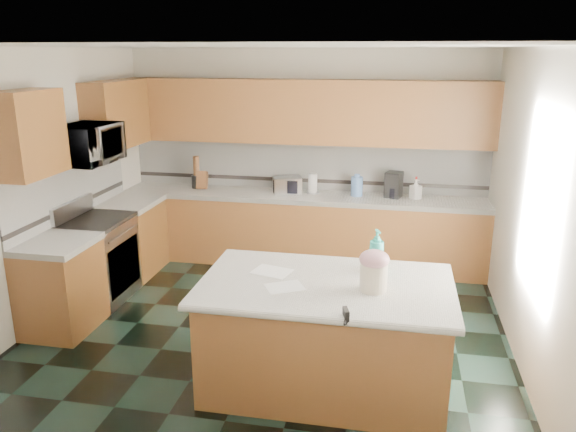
% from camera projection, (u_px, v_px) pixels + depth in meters
% --- Properties ---
extents(floor, '(4.60, 4.60, 0.00)m').
position_uv_depth(floor, '(266.00, 335.00, 5.47)').
color(floor, black).
rests_on(floor, ground).
extents(ceiling, '(4.60, 4.60, 0.00)m').
position_uv_depth(ceiling, '(263.00, 46.00, 4.70)').
color(ceiling, white).
rests_on(ceiling, ground).
extents(wall_back, '(4.60, 0.04, 2.70)m').
position_uv_depth(wall_back, '(306.00, 156.00, 7.27)').
color(wall_back, silver).
rests_on(wall_back, ground).
extents(wall_front, '(4.60, 0.04, 2.70)m').
position_uv_depth(wall_front, '(161.00, 315.00, 2.90)').
color(wall_front, silver).
rests_on(wall_front, ground).
extents(wall_left, '(0.04, 4.60, 2.70)m').
position_uv_depth(wall_left, '(35.00, 190.00, 5.51)').
color(wall_left, silver).
rests_on(wall_left, ground).
extents(wall_right, '(0.04, 4.60, 2.70)m').
position_uv_depth(wall_right, '(536.00, 215.00, 4.66)').
color(wall_right, silver).
rests_on(wall_right, ground).
extents(back_base_cab, '(4.60, 0.60, 0.86)m').
position_uv_depth(back_base_cab, '(301.00, 231.00, 7.23)').
color(back_base_cab, '#43270F').
rests_on(back_base_cab, ground).
extents(back_countertop, '(4.60, 0.64, 0.06)m').
position_uv_depth(back_countertop, '(301.00, 197.00, 7.10)').
color(back_countertop, white).
rests_on(back_countertop, back_base_cab).
extents(back_upper_cab, '(4.60, 0.33, 0.78)m').
position_uv_depth(back_upper_cab, '(304.00, 112.00, 6.93)').
color(back_upper_cab, '#43270F').
rests_on(back_upper_cab, wall_back).
extents(back_backsplash, '(4.60, 0.02, 0.63)m').
position_uv_depth(back_backsplash, '(305.00, 165.00, 7.27)').
color(back_backsplash, silver).
rests_on(back_backsplash, back_countertop).
extents(back_accent_band, '(4.60, 0.01, 0.05)m').
position_uv_depth(back_accent_band, '(305.00, 180.00, 7.32)').
color(back_accent_band, black).
rests_on(back_accent_band, back_countertop).
extents(left_base_cab_rear, '(0.60, 0.82, 0.86)m').
position_uv_depth(left_base_cab_rear, '(132.00, 239.00, 6.93)').
color(left_base_cab_rear, '#43270F').
rests_on(left_base_cab_rear, ground).
extents(left_counter_rear, '(0.64, 0.82, 0.06)m').
position_uv_depth(left_counter_rear, '(129.00, 203.00, 6.80)').
color(left_counter_rear, white).
rests_on(left_counter_rear, left_base_cab_rear).
extents(left_base_cab_front, '(0.60, 0.72, 0.86)m').
position_uv_depth(left_base_cab_front, '(61.00, 288.00, 5.49)').
color(left_base_cab_front, '#43270F').
rests_on(left_base_cab_front, ground).
extents(left_counter_front, '(0.64, 0.72, 0.06)m').
position_uv_depth(left_counter_front, '(56.00, 244.00, 5.36)').
color(left_counter_front, white).
rests_on(left_counter_front, left_base_cab_front).
extents(left_backsplash, '(0.02, 2.30, 0.63)m').
position_uv_depth(left_backsplash, '(70.00, 188.00, 6.06)').
color(left_backsplash, silver).
rests_on(left_backsplash, wall_left).
extents(left_accent_band, '(0.01, 2.30, 0.05)m').
position_uv_depth(left_accent_band, '(73.00, 206.00, 6.11)').
color(left_accent_band, black).
rests_on(left_accent_band, wall_left).
extents(left_upper_cab_rear, '(0.33, 1.09, 0.78)m').
position_uv_depth(left_upper_cab_rear, '(116.00, 114.00, 6.65)').
color(left_upper_cab_rear, '#43270F').
rests_on(left_upper_cab_rear, wall_left).
extents(left_upper_cab_front, '(0.33, 0.72, 0.78)m').
position_uv_depth(left_upper_cab_front, '(29.00, 134.00, 5.08)').
color(left_upper_cab_front, '#43270F').
rests_on(left_upper_cab_front, wall_left).
extents(range_body, '(0.60, 0.76, 0.88)m').
position_uv_depth(range_body, '(99.00, 261.00, 6.18)').
color(range_body, '#B7B7BC').
rests_on(range_body, ground).
extents(range_oven_door, '(0.02, 0.68, 0.55)m').
position_uv_depth(range_oven_door, '(124.00, 266.00, 6.14)').
color(range_oven_door, black).
rests_on(range_oven_door, range_body).
extents(range_cooktop, '(0.62, 0.78, 0.04)m').
position_uv_depth(range_cooktop, '(95.00, 221.00, 6.05)').
color(range_cooktop, black).
rests_on(range_cooktop, range_body).
extents(range_handle, '(0.02, 0.66, 0.02)m').
position_uv_depth(range_handle, '(124.00, 233.00, 6.03)').
color(range_handle, '#B7B7BC').
rests_on(range_handle, range_body).
extents(range_backguard, '(0.06, 0.76, 0.18)m').
position_uv_depth(range_backguard, '(72.00, 209.00, 6.06)').
color(range_backguard, '#B7B7BC').
rests_on(range_backguard, range_body).
extents(microwave, '(0.50, 0.73, 0.41)m').
position_uv_depth(microwave, '(88.00, 144.00, 5.81)').
color(microwave, '#B7B7BC').
rests_on(microwave, wall_left).
extents(island_base, '(1.88, 1.07, 0.86)m').
position_uv_depth(island_base, '(325.00, 338.00, 4.54)').
color(island_base, '#43270F').
rests_on(island_base, ground).
extents(island_top, '(1.98, 1.17, 0.06)m').
position_uv_depth(island_top, '(326.00, 286.00, 4.41)').
color(island_top, white).
rests_on(island_top, island_base).
extents(island_bullnose, '(1.98, 0.06, 0.06)m').
position_uv_depth(island_bullnose, '(315.00, 319.00, 3.86)').
color(island_bullnose, white).
rests_on(island_bullnose, island_base).
extents(treat_jar, '(0.22, 0.22, 0.22)m').
position_uv_depth(treat_jar, '(374.00, 277.00, 4.22)').
color(treat_jar, beige).
rests_on(treat_jar, island_top).
extents(treat_jar_lid, '(0.23, 0.23, 0.14)m').
position_uv_depth(treat_jar_lid, '(374.00, 259.00, 4.18)').
color(treat_jar_lid, '#CD8C9E').
rests_on(treat_jar_lid, treat_jar).
extents(treat_jar_knob, '(0.07, 0.03, 0.03)m').
position_uv_depth(treat_jar_knob, '(375.00, 253.00, 4.17)').
color(treat_jar_knob, tan).
rests_on(treat_jar_knob, treat_jar_lid).
extents(treat_jar_knob_end_l, '(0.04, 0.04, 0.04)m').
position_uv_depth(treat_jar_knob_end_l, '(370.00, 253.00, 4.17)').
color(treat_jar_knob_end_l, tan).
rests_on(treat_jar_knob_end_l, treat_jar_lid).
extents(treat_jar_knob_end_r, '(0.04, 0.04, 0.04)m').
position_uv_depth(treat_jar_knob_end_r, '(380.00, 253.00, 4.16)').
color(treat_jar_knob_end_r, tan).
rests_on(treat_jar_knob_end_r, treat_jar_lid).
extents(soap_bottle_island, '(0.18, 0.18, 0.35)m').
position_uv_depth(soap_bottle_island, '(377.00, 250.00, 4.58)').
color(soap_bottle_island, teal).
rests_on(soap_bottle_island, island_top).
extents(paper_sheet_a, '(0.35, 0.32, 0.00)m').
position_uv_depth(paper_sheet_a, '(285.00, 287.00, 4.31)').
color(paper_sheet_a, white).
rests_on(paper_sheet_a, island_top).
extents(paper_sheet_b, '(0.35, 0.30, 0.00)m').
position_uv_depth(paper_sheet_b, '(272.00, 271.00, 4.61)').
color(paper_sheet_b, white).
rests_on(paper_sheet_b, island_top).
extents(clamp_body, '(0.06, 0.11, 0.09)m').
position_uv_depth(clamp_body, '(346.00, 315.00, 3.83)').
color(clamp_body, black).
rests_on(clamp_body, island_top).
extents(clamp_handle, '(0.02, 0.07, 0.02)m').
position_uv_depth(clamp_handle, '(345.00, 322.00, 3.77)').
color(clamp_handle, black).
rests_on(clamp_handle, island_top).
extents(knife_block, '(0.14, 0.18, 0.25)m').
position_uv_depth(knife_block, '(202.00, 180.00, 7.35)').
color(knife_block, '#472814').
rests_on(knife_block, back_countertop).
extents(utensil_crock, '(0.14, 0.14, 0.17)m').
position_uv_depth(utensil_crock, '(197.00, 182.00, 7.40)').
color(utensil_crock, black).
rests_on(utensil_crock, back_countertop).
extents(utensil_bundle, '(0.08, 0.08, 0.25)m').
position_uv_depth(utensil_bundle, '(196.00, 166.00, 7.34)').
color(utensil_bundle, '#472814').
rests_on(utensil_bundle, utensil_crock).
extents(toaster_oven, '(0.41, 0.34, 0.20)m').
position_uv_depth(toaster_oven, '(287.00, 185.00, 7.14)').
color(toaster_oven, '#B7B7BC').
rests_on(toaster_oven, back_countertop).
extents(toaster_oven_door, '(0.31, 0.01, 0.16)m').
position_uv_depth(toaster_oven_door, '(285.00, 187.00, 7.04)').
color(toaster_oven_door, black).
rests_on(toaster_oven_door, toaster_oven).
extents(paper_towel, '(0.11, 0.11, 0.25)m').
position_uv_depth(paper_towel, '(313.00, 183.00, 7.12)').
color(paper_towel, white).
rests_on(paper_towel, back_countertop).
extents(paper_towel_base, '(0.17, 0.17, 0.01)m').
position_uv_depth(paper_towel_base, '(313.00, 192.00, 7.16)').
color(paper_towel_base, '#B7B7BC').
rests_on(paper_towel_base, back_countertop).
extents(water_jug, '(0.15, 0.15, 0.24)m').
position_uv_depth(water_jug, '(357.00, 186.00, 6.99)').
color(water_jug, '#5075B3').
rests_on(water_jug, back_countertop).
extents(water_jug_neck, '(0.07, 0.07, 0.03)m').
position_uv_depth(water_jug_neck, '(357.00, 176.00, 6.95)').
color(water_jug_neck, '#5075B3').
rests_on(water_jug_neck, water_jug).
extents(coffee_maker, '(0.23, 0.25, 0.32)m').
position_uv_depth(coffee_maker, '(394.00, 185.00, 6.91)').
color(coffee_maker, black).
rests_on(coffee_maker, back_countertop).
extents(coffee_carafe, '(0.13, 0.13, 0.13)m').
position_uv_depth(coffee_carafe, '(393.00, 193.00, 6.89)').
color(coffee_carafe, black).
rests_on(coffee_carafe, back_countertop).
extents(soap_bottle_back, '(0.16, 0.16, 0.25)m').
position_uv_depth(soap_bottle_back, '(416.00, 189.00, 6.84)').
color(soap_bottle_back, white).
rests_on(soap_bottle_back, back_countertop).
extents(soap_back_cap, '(0.02, 0.02, 0.03)m').
position_uv_depth(soap_back_cap, '(416.00, 178.00, 6.81)').
color(soap_back_cap, red).
rests_on(soap_back_cap, soap_bottle_back).
extents(window_light_proxy, '(0.02, 1.40, 1.10)m').
position_uv_depth(window_light_proxy, '(540.00, 204.00, 4.44)').
color(window_light_proxy, white).
rests_on(window_light_proxy, wall_right).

